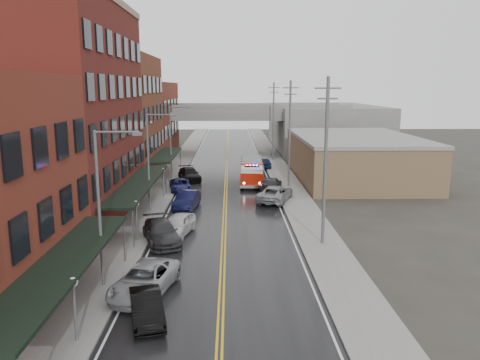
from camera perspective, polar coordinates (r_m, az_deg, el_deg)
name	(u,v)px	position (r m, az deg, el deg)	size (l,w,h in m)	color
road	(225,197)	(48.63, -1.78, -2.14)	(11.00, 160.00, 0.02)	black
sidewalk_left	(155,197)	(49.24, -10.32, -2.07)	(3.00, 160.00, 0.15)	slate
sidewalk_right	(295,196)	(49.09, 6.77, -2.01)	(3.00, 160.00, 0.15)	slate
curb_left	(171,197)	(49.00, -8.41, -2.07)	(0.30, 160.00, 0.15)	gray
curb_right	(280,197)	(48.89, 4.86, -2.02)	(0.30, 160.00, 0.15)	gray
brick_building_b	(68,114)	(42.67, -20.28, 7.52)	(9.00, 20.00, 18.00)	#581A17
brick_building_c	(117,119)	(59.55, -14.74, 7.26)	(9.00, 15.00, 15.00)	brown
brick_building_far	(144,121)	(76.74, -11.67, 7.09)	(9.00, 20.00, 12.00)	maroon
tan_building	(354,159)	(60.01, 13.77, 2.53)	(14.00, 22.00, 5.00)	brown
right_far_block	(323,127)	(89.34, 10.14, 6.42)	(18.00, 30.00, 8.00)	slate
awning_0	(63,264)	(24.22, -20.72, -9.51)	(2.60, 16.00, 3.09)	black
awning_1	(139,183)	(41.92, -12.19, -0.40)	(2.60, 18.00, 3.09)	black
awning_2	(166,155)	(58.94, -9.01, 3.04)	(2.60, 13.00, 3.09)	black
globe_lamp_0	(74,295)	(22.38, -19.61, -13.04)	(0.44, 0.44, 3.12)	#59595B
globe_lamp_1	(136,212)	(35.18, -12.53, -3.77)	(0.44, 0.44, 3.12)	#59595B
globe_lamp_2	(163,176)	(48.64, -9.36, 0.49)	(0.44, 0.44, 3.12)	#59595B
street_lamp_0	(103,199)	(26.97, -16.37, -2.26)	(2.64, 0.22, 9.00)	#59595B
street_lamp_1	(151,157)	(42.35, -10.81, 2.79)	(2.64, 0.22, 9.00)	#59595B
street_lamp_2	(173,138)	(58.06, -8.22, 5.13)	(2.64, 0.22, 9.00)	#59595B
utility_pole_0	(325,159)	(33.36, 10.38, 2.51)	(1.80, 0.24, 12.00)	#59595B
utility_pole_1	(290,132)	(52.97, 6.08, 5.82)	(1.80, 0.24, 12.00)	#59595B
utility_pole_2	(273,120)	(72.79, 4.10, 7.32)	(1.80, 0.24, 12.00)	#59595B
overpass	(227,119)	(79.48, -1.59, 7.44)	(40.00, 10.00, 7.50)	slate
fire_truck	(252,171)	(54.94, 1.43, 1.10)	(3.49, 8.12, 2.93)	#A81907
parked_car_left_1	(146,307)	(24.19, -11.35, -14.90)	(1.49, 4.27, 1.41)	black
parked_car_left_2	(145,280)	(27.00, -11.52, -11.84)	(2.61, 5.67, 1.58)	#9DA1A5
parked_car_left_3	(161,232)	(35.00, -9.58, -6.31)	(2.26, 5.55, 1.61)	#2A2A2D
parked_car_left_4	(178,225)	(36.72, -7.62, -5.42)	(1.88, 4.68, 1.60)	silver
parked_car_left_5	(187,200)	(44.30, -6.51, -2.45)	(1.75, 5.03, 1.66)	black
parked_car_left_6	(180,185)	(51.90, -7.28, -0.63)	(2.20, 4.76, 1.32)	#161855
parked_car_left_7	(189,174)	(57.69, -6.18, 0.71)	(2.16, 5.31, 1.54)	black
parked_car_right_0	(275,194)	(46.91, 4.31, -1.66)	(2.70, 5.86, 1.63)	gray
parked_car_right_1	(271,184)	(51.57, 3.81, -0.53)	(2.12, 5.21, 1.51)	#29292B
parked_car_right_2	(258,165)	(64.50, 2.25, 1.82)	(1.66, 4.13, 1.41)	white
parked_car_right_3	(262,163)	(66.11, 2.70, 2.04)	(1.45, 4.17, 1.37)	black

